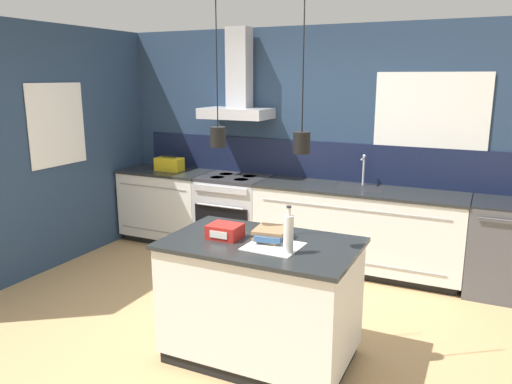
{
  "coord_description": "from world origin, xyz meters",
  "views": [
    {
      "loc": [
        1.82,
        -3.38,
        2.05
      ],
      "look_at": [
        -0.02,
        0.53,
        1.05
      ],
      "focal_mm": 35.0,
      "sensor_mm": 36.0,
      "label": 1
    }
  ],
  "objects_px": {
    "red_supply_box": "(225,231)",
    "oven_range": "(234,214)",
    "dishwasher": "(500,248)",
    "yellow_toolbox": "(169,164)",
    "bottle_on_island": "(288,234)",
    "book_stack": "(272,234)"
  },
  "relations": [
    {
      "from": "oven_range",
      "to": "yellow_toolbox",
      "type": "height_order",
      "value": "yellow_toolbox"
    },
    {
      "from": "bottle_on_island",
      "to": "yellow_toolbox",
      "type": "xyz_separation_m",
      "value": [
        -2.45,
        2.16,
        -0.06
      ]
    },
    {
      "from": "dishwasher",
      "to": "oven_range",
      "type": "bearing_deg",
      "value": -179.92
    },
    {
      "from": "dishwasher",
      "to": "bottle_on_island",
      "type": "relative_size",
      "value": 2.79
    },
    {
      "from": "dishwasher",
      "to": "book_stack",
      "type": "xyz_separation_m",
      "value": [
        -1.53,
        -1.95,
        0.5
      ]
    },
    {
      "from": "dishwasher",
      "to": "red_supply_box",
      "type": "height_order",
      "value": "red_supply_box"
    },
    {
      "from": "bottle_on_island",
      "to": "book_stack",
      "type": "bearing_deg",
      "value": 134.63
    },
    {
      "from": "red_supply_box",
      "to": "dishwasher",
      "type": "bearing_deg",
      "value": 47.66
    },
    {
      "from": "dishwasher",
      "to": "yellow_toolbox",
      "type": "distance_m",
      "value": 3.81
    },
    {
      "from": "dishwasher",
      "to": "red_supply_box",
      "type": "xyz_separation_m",
      "value": [
        -1.86,
        -2.04,
        0.51
      ]
    },
    {
      "from": "book_stack",
      "to": "red_supply_box",
      "type": "bearing_deg",
      "value": -163.53
    },
    {
      "from": "oven_range",
      "to": "yellow_toolbox",
      "type": "distance_m",
      "value": 1.05
    },
    {
      "from": "dishwasher",
      "to": "yellow_toolbox",
      "type": "relative_size",
      "value": 2.68
    },
    {
      "from": "bottle_on_island",
      "to": "red_supply_box",
      "type": "distance_m",
      "value": 0.56
    },
    {
      "from": "red_supply_box",
      "to": "book_stack",
      "type": "bearing_deg",
      "value": 16.47
    },
    {
      "from": "oven_range",
      "to": "dishwasher",
      "type": "relative_size",
      "value": 1.0
    },
    {
      "from": "bottle_on_island",
      "to": "book_stack",
      "type": "distance_m",
      "value": 0.31
    },
    {
      "from": "red_supply_box",
      "to": "yellow_toolbox",
      "type": "height_order",
      "value": "yellow_toolbox"
    },
    {
      "from": "bottle_on_island",
      "to": "book_stack",
      "type": "height_order",
      "value": "bottle_on_island"
    },
    {
      "from": "oven_range",
      "to": "book_stack",
      "type": "relative_size",
      "value": 2.92
    },
    {
      "from": "red_supply_box",
      "to": "oven_range",
      "type": "bearing_deg",
      "value": 116.3
    },
    {
      "from": "dishwasher",
      "to": "red_supply_box",
      "type": "relative_size",
      "value": 3.93
    }
  ]
}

